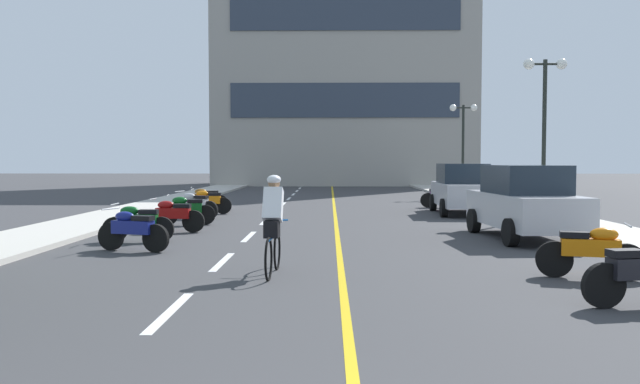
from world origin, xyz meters
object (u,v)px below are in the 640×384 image
parked_car_near (525,202)px  motorcycle_9 (206,199)px  street_lamp_mid (545,101)px  motorcycle_8 (208,201)px  motorcycle_7 (194,204)px  cyclist_rider (273,222)px  motorcycle_4 (138,222)px  motorcycle_10 (441,196)px  street_lamp_far (463,128)px  motorcycle_5 (173,215)px  motorcycle_2 (591,250)px  parked_car_mid (462,189)px  motorcycle_6 (186,209)px  motorcycle_3 (132,229)px

parked_car_near → motorcycle_9: size_ratio=2.54×
street_lamp_mid → motorcycle_8: (-11.66, 1.09, -3.47)m
motorcycle_7 → cyclist_rider: bearing=-71.0°
motorcycle_4 → motorcycle_10: same height
street_lamp_far → motorcycle_4: street_lamp_far is taller
street_lamp_far → motorcycle_5: street_lamp_far is taller
street_lamp_far → cyclist_rider: street_lamp_far is taller
motorcycle_2 → motorcycle_8: size_ratio=0.98×
parked_car_mid → motorcycle_8: size_ratio=2.50×
motorcycle_5 → street_lamp_mid: bearing=22.3°
motorcycle_6 → parked_car_mid: bearing=24.3°
motorcycle_4 → street_lamp_mid: bearing=29.5°
motorcycle_7 → cyclist_rider: (3.54, -10.29, 0.41)m
motorcycle_2 → motorcycle_5: size_ratio=0.98×
motorcycle_6 → motorcycle_8: (-0.10, 3.87, 0.00)m
street_lamp_far → cyclist_rider: bearing=-109.2°
parked_car_near → cyclist_rider: 7.66m
motorcycle_4 → cyclist_rider: size_ratio=0.96×
parked_car_near → motorcycle_7: bearing=150.5°
motorcycle_7 → motorcycle_9: same height
motorcycle_10 → motorcycle_9: bearing=-168.8°
motorcycle_5 → motorcycle_4: bearing=-99.8°
parked_car_near → motorcycle_10: parked_car_near is taller
motorcycle_6 → motorcycle_7: (-0.21, 2.11, 0.00)m
motorcycle_9 → motorcycle_4: bearing=-88.8°
motorcycle_9 → motorcycle_7: bearing=-85.6°
motorcycle_5 → motorcycle_7: (-0.28, 4.04, 0.00)m
motorcycle_9 → cyclist_rider: size_ratio=0.96×
parked_car_near → motorcycle_3: size_ratio=2.60×
motorcycle_8 → motorcycle_5: bearing=-88.3°
motorcycle_2 → cyclist_rider: size_ratio=0.94×
street_lamp_far → motorcycle_4: 22.44m
motorcycle_10 → parked_car_mid: bearing=-86.5°
motorcycle_3 → motorcycle_5: same height
motorcycle_4 → motorcycle_9: 9.28m
motorcycle_2 → motorcycle_5: bearing=142.1°
street_lamp_far → motorcycle_2: size_ratio=2.87×
motorcycle_4 → motorcycle_9: bearing=91.2°
motorcycle_7 → motorcycle_6: bearing=-84.3°
motorcycle_5 → motorcycle_7: size_ratio=1.03×
street_lamp_mid → motorcycle_10: street_lamp_mid is taller
street_lamp_mid → motorcycle_3: (-11.47, -8.27, -3.47)m
parked_car_near → motorcycle_9: (-9.58, 8.51, -0.44)m
street_lamp_mid → motorcycle_7: 12.29m
parked_car_mid → motorcycle_6: (-9.09, -4.10, -0.44)m
parked_car_mid → motorcycle_10: size_ratio=2.50×
motorcycle_8 → motorcycle_4: bearing=-91.2°
parked_car_mid → motorcycle_10: 3.15m
motorcycle_3 → cyclist_rider: cyclist_rider is taller
street_lamp_mid → parked_car_mid: (-2.48, 1.32, -3.03)m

